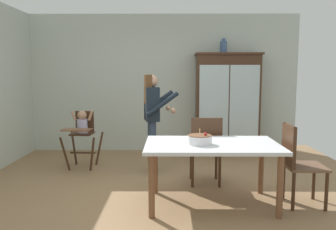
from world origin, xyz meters
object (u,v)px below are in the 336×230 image
object	(u,v)px
ceramic_vase	(223,47)
china_cabinet	(227,103)
dining_table	(212,151)
dining_chair_right_end	(297,159)
adult_person	(152,111)
birthday_cake	(200,140)
dining_chair_far_side	(206,146)
high_chair_with_toddler	(82,129)

from	to	relation	value
ceramic_vase	china_cabinet	bearing A→B (deg)	-2.35
dining_table	dining_chair_right_end	size ratio (longest dim) A/B	1.62
ceramic_vase	adult_person	xyz separation A→B (m)	(-1.29, -1.31, -1.08)
ceramic_vase	dining_chair_right_end	bearing A→B (deg)	-79.90
birthday_cake	dining_table	bearing A→B (deg)	21.22
china_cabinet	birthday_cake	bearing A→B (deg)	-105.54
ceramic_vase	birthday_cake	world-z (taller)	ceramic_vase
china_cabinet	adult_person	bearing A→B (deg)	-136.56
dining_chair_far_side	dining_table	bearing A→B (deg)	90.30
birthday_cake	dining_chair_right_end	world-z (taller)	dining_chair_right_end
china_cabinet	dining_table	size ratio (longest dim) A/B	1.24
china_cabinet	dining_chair_right_end	size ratio (longest dim) A/B	2.01
dining_table	china_cabinet	bearing A→B (deg)	77.14
ceramic_vase	high_chair_with_toddler	world-z (taller)	ceramic_vase
china_cabinet	high_chair_with_toddler	xyz separation A→B (m)	(-2.54, -1.07, -0.32)
dining_table	dining_chair_right_end	bearing A→B (deg)	-0.08
dining_table	dining_chair_far_side	bearing A→B (deg)	89.84
high_chair_with_toddler	adult_person	world-z (taller)	adult_person
dining_table	dining_chair_far_side	size ratio (longest dim) A/B	1.62
adult_person	dining_table	distance (m)	1.60
adult_person	china_cabinet	bearing A→B (deg)	-57.73
dining_table	dining_chair_right_end	xyz separation A→B (m)	(0.99, -0.00, -0.10)
dining_chair_right_end	adult_person	bearing A→B (deg)	53.60
ceramic_vase	high_chair_with_toddler	xyz separation A→B (m)	(-2.45, -1.08, -1.40)
ceramic_vase	dining_chair_right_end	size ratio (longest dim) A/B	0.28
ceramic_vase	high_chair_with_toddler	distance (m)	3.02
china_cabinet	dining_table	bearing A→B (deg)	-102.86
dining_chair_far_side	dining_chair_right_end	bearing A→B (deg)	145.14
high_chair_with_toddler	china_cabinet	bearing A→B (deg)	26.00
high_chair_with_toddler	ceramic_vase	bearing A→B (deg)	26.84
adult_person	high_chair_with_toddler	bearing A→B (deg)	67.53
china_cabinet	ceramic_vase	bearing A→B (deg)	177.65
high_chair_with_toddler	dining_chair_far_side	distance (m)	2.13
dining_chair_right_end	birthday_cake	bearing A→B (deg)	94.17
adult_person	dining_chair_far_side	bearing A→B (deg)	-141.83
birthday_cake	dining_chair_right_end	bearing A→B (deg)	2.82
china_cabinet	dining_table	distance (m)	2.76
dining_table	dining_chair_right_end	world-z (taller)	dining_chair_right_end
dining_chair_right_end	dining_chair_far_side	bearing A→B (deg)	56.03
adult_person	birthday_cake	world-z (taller)	adult_person
birthday_cake	dining_chair_far_side	distance (m)	0.81
china_cabinet	high_chair_with_toddler	bearing A→B (deg)	-157.09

